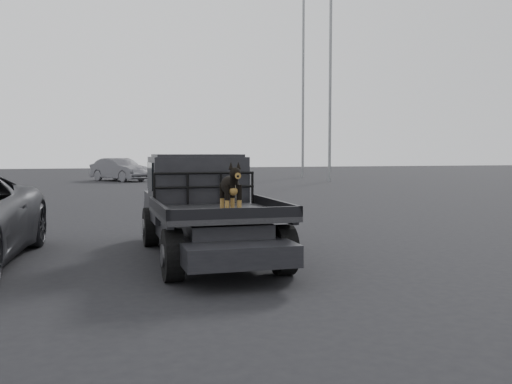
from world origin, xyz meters
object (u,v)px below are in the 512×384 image
object	(u,v)px
flatbed_ute	(207,231)
dog	(230,190)
floodlight_mid	(330,71)
distant_car_a	(120,170)
distant_car_b	(202,170)
floodlight_far	(303,56)

from	to	relation	value
flatbed_ute	dog	xyz separation A→B (m)	(0.04, -1.58, 0.83)
dog	floodlight_mid	world-z (taller)	floodlight_mid
floodlight_mid	distant_car_a	bearing A→B (deg)	162.51
distant_car_b	flatbed_ute	bearing A→B (deg)	-85.48
distant_car_b	floodlight_far	bearing A→B (deg)	30.66
dog	floodlight_far	size ratio (longest dim) A/B	0.05
floodlight_far	floodlight_mid	bearing A→B (deg)	-94.64
distant_car_a	distant_car_b	distance (m)	5.26
flatbed_ute	distant_car_b	distance (m)	27.93
flatbed_ute	distant_car_a	xyz separation A→B (m)	(-0.25, 27.65, 0.27)
flatbed_ute	dog	world-z (taller)	dog
floodlight_far	distant_car_a	bearing A→B (deg)	-171.06
distant_car_a	floodlight_mid	world-z (taller)	floodlight_mid
flatbed_ute	distant_car_b	world-z (taller)	distant_car_b
distant_car_b	floodlight_far	xyz separation A→B (m)	(7.98, 2.26, 8.14)
dog	distant_car_a	bearing A→B (deg)	90.58
flatbed_ute	distant_car_a	distance (m)	27.65
flatbed_ute	floodlight_far	size ratio (longest dim) A/B	0.33
floodlight_mid	distant_car_b	bearing A→B (deg)	152.83
floodlight_mid	floodlight_far	xyz separation A→B (m)	(0.50, 6.10, 1.91)
dog	floodlight_far	distance (m)	34.71
dog	distant_car_a	size ratio (longest dim) A/B	0.17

